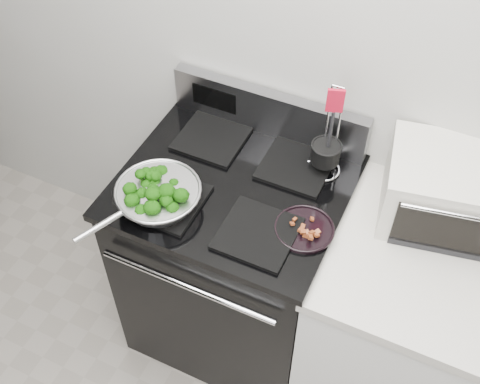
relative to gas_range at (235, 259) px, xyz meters
The scene contains 8 objects.
back_wall 0.97m from the gas_range, 48.22° to the left, with size 4.00×0.02×2.70m, color beige.
gas_range is the anchor object (origin of this frame).
counter 0.69m from the gas_range, ahead, with size 0.62×0.68×0.92m.
skillet 0.58m from the gas_range, 132.92° to the right, with size 0.29×0.44×0.06m.
broccoli_pile 0.59m from the gas_range, 133.12° to the right, with size 0.23×0.23×0.08m, color black, non-canonical shape.
bacon_plate 0.57m from the gas_range, 17.03° to the right, with size 0.20×0.20×0.04m.
utensil_holder 0.62m from the gas_range, 35.87° to the left, with size 0.12×0.12×0.38m.
toaster_oven 0.91m from the gas_range, 15.29° to the left, with size 0.48×0.40×0.25m.
Camera 1 is at (0.33, 0.13, 2.50)m, focal length 45.00 mm.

